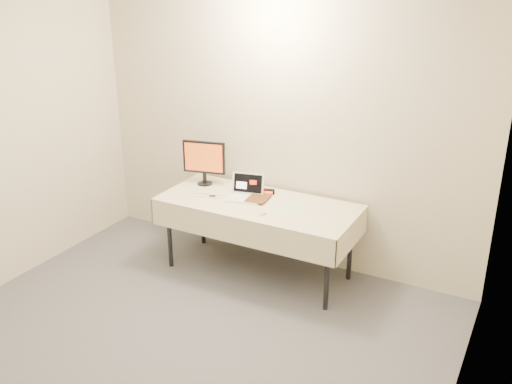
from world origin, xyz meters
The scene contains 9 objects.
back_wall centered at (0.00, 2.50, 1.35)m, with size 4.00×0.10×2.70m, color beige.
table centered at (0.00, 2.05, 0.68)m, with size 1.86×0.81×0.74m.
laptop centered at (-0.16, 2.10, 0.79)m, with size 0.36×0.33×0.22m.
monitor centered at (-0.69, 2.21, 1.00)m, with size 0.43×0.18×0.45m.
book centered at (-0.12, 2.09, 0.87)m, with size 0.19×0.02×0.26m, color brown.
alarm_clock centered at (-0.01, 2.28, 0.76)m, with size 0.12×0.08×0.05m.
clicker centered at (0.17, 1.82, 0.75)m, with size 0.04×0.08×0.02m, color silver.
paper_form centered at (0.32, 2.03, 0.74)m, with size 0.12×0.32×0.00m, color beige.
usb_dongle centered at (-0.45, 1.97, 0.74)m, with size 0.06×0.02×0.01m, color black.
Camera 1 is at (2.29, -2.27, 2.76)m, focal length 40.00 mm.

